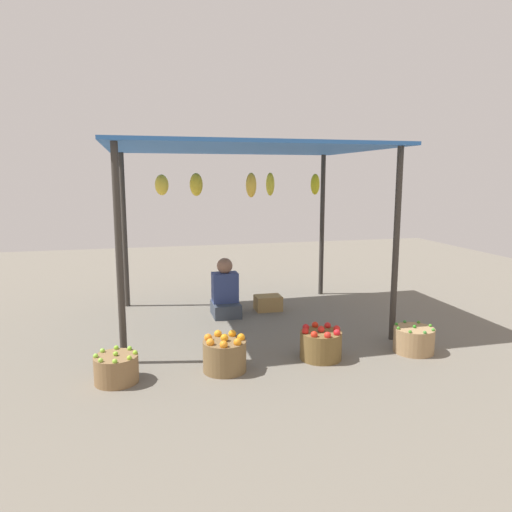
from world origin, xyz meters
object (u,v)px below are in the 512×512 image
basket_oranges (225,355)px  basket_red_tomatoes (321,344)px  vendor_person (225,294)px  basket_green_chilies (414,340)px  wooden_crate_near_vendor (268,303)px  basket_limes (116,368)px

basket_oranges → basket_red_tomatoes: size_ratio=0.98×
vendor_person → basket_red_tomatoes: (0.67, -1.78, -0.15)m
basket_green_chilies → wooden_crate_near_vendor: bearing=119.2°
basket_red_tomatoes → wooden_crate_near_vendor: bearing=91.4°
basket_limes → basket_green_chilies: (3.05, 0.02, 0.01)m
basket_red_tomatoes → basket_green_chilies: bearing=-3.5°
basket_red_tomatoes → wooden_crate_near_vendor: basket_red_tomatoes is taller
vendor_person → wooden_crate_near_vendor: vendor_person is taller
basket_red_tomatoes → basket_green_chilies: 1.03m
basket_limes → basket_oranges: basket_oranges is taller
basket_green_chilies → basket_limes: bearing=-179.6°
basket_limes → basket_green_chilies: 3.05m
basket_oranges → basket_green_chilies: (2.05, 0.01, -0.03)m
wooden_crate_near_vendor → basket_red_tomatoes: bearing=-88.6°
vendor_person → basket_limes: bearing=-125.9°
basket_red_tomatoes → basket_green_chilies: basket_red_tomatoes is taller
basket_oranges → wooden_crate_near_vendor: size_ratio=1.16×
vendor_person → basket_oranges: bearing=-100.6°
basket_green_chilies → basket_oranges: bearing=-179.8°
vendor_person → wooden_crate_near_vendor: bearing=8.5°
basket_limes → basket_red_tomatoes: size_ratio=0.93×
basket_limes → vendor_person: bearing=54.1°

